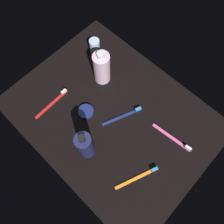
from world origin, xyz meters
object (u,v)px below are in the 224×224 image
(deodorant_stick, at_px, (95,47))
(cream_tin_left, at_px, (86,112))
(toothbrush_navy, at_px, (124,115))
(toothbrush_orange, at_px, (139,177))
(bodywash_bottle, at_px, (102,68))
(toothbrush_pink, at_px, (174,139))
(lotion_bottle, at_px, (85,146))
(toothbrush_red, at_px, (53,102))

(deodorant_stick, distance_m, cream_tin_left, 0.31)
(toothbrush_navy, distance_m, toothbrush_orange, 0.25)
(bodywash_bottle, bearing_deg, toothbrush_orange, -27.55)
(toothbrush_pink, bearing_deg, deodorant_stick, 171.76)
(lotion_bottle, height_order, toothbrush_red, lotion_bottle)
(toothbrush_orange, bearing_deg, toothbrush_red, -177.28)
(toothbrush_orange, bearing_deg, toothbrush_navy, 145.45)
(toothbrush_pink, distance_m, toothbrush_orange, 0.21)
(toothbrush_orange, bearing_deg, lotion_bottle, -162.96)
(lotion_bottle, bearing_deg, bodywash_bottle, 124.73)
(deodorant_stick, height_order, toothbrush_orange, deodorant_stick)
(bodywash_bottle, relative_size, toothbrush_orange, 1.05)
(toothbrush_red, bearing_deg, toothbrush_navy, 32.24)
(toothbrush_navy, xyz_separation_m, toothbrush_orange, (0.21, -0.14, 0.00))
(toothbrush_pink, height_order, cream_tin_left, toothbrush_pink)
(deodorant_stick, xyz_separation_m, toothbrush_navy, (0.32, -0.14, -0.04))
(deodorant_stick, height_order, toothbrush_red, deodorant_stick)
(toothbrush_red, bearing_deg, bodywash_bottle, 74.13)
(bodywash_bottle, relative_size, cream_tin_left, 2.75)
(toothbrush_pink, xyz_separation_m, toothbrush_orange, (-0.00, -0.21, 0.00))
(lotion_bottle, xyz_separation_m, toothbrush_navy, (0.00, 0.21, -0.08))
(toothbrush_orange, bearing_deg, cream_tin_left, 172.73)
(bodywash_bottle, height_order, toothbrush_orange, bodywash_bottle)
(lotion_bottle, distance_m, cream_tin_left, 0.18)
(toothbrush_navy, bearing_deg, toothbrush_orange, -34.55)
(deodorant_stick, relative_size, toothbrush_red, 0.50)
(toothbrush_pink, height_order, toothbrush_orange, same)
(toothbrush_navy, relative_size, cream_tin_left, 2.60)
(cream_tin_left, bearing_deg, lotion_bottle, -41.47)
(bodywash_bottle, relative_size, toothbrush_red, 1.00)
(toothbrush_red, bearing_deg, cream_tin_left, 25.65)
(deodorant_stick, relative_size, cream_tin_left, 1.36)
(lotion_bottle, relative_size, cream_tin_left, 3.11)
(toothbrush_orange, bearing_deg, bodywash_bottle, 152.45)
(bodywash_bottle, height_order, deodorant_stick, bodywash_bottle)
(lotion_bottle, distance_m, deodorant_stick, 0.47)
(toothbrush_navy, relative_size, toothbrush_orange, 0.99)
(bodywash_bottle, bearing_deg, cream_tin_left, -67.62)
(toothbrush_red, bearing_deg, toothbrush_orange, 2.72)
(deodorant_stick, height_order, toothbrush_pink, deodorant_stick)
(bodywash_bottle, relative_size, toothbrush_pink, 1.00)
(toothbrush_red, xyz_separation_m, cream_tin_left, (0.14, 0.07, 0.00))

